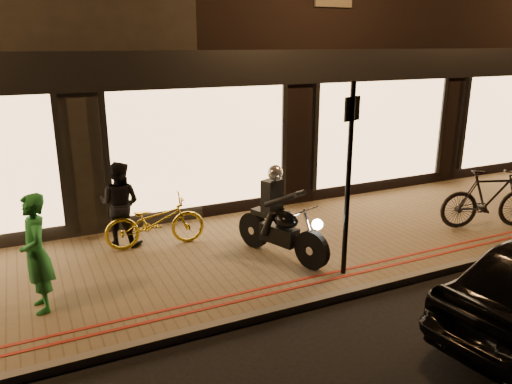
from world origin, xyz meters
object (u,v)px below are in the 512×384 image
(sign_post, at_px, (349,171))
(motorcycle, at_px, (280,222))
(bicycle_gold, at_px, (155,221))
(person_green, at_px, (36,253))

(sign_post, bearing_deg, motorcycle, 121.52)
(bicycle_gold, bearing_deg, person_green, 134.19)
(person_green, bearing_deg, sign_post, 72.65)
(bicycle_gold, relative_size, person_green, 1.07)
(sign_post, bearing_deg, bicycle_gold, 135.42)
(motorcycle, height_order, person_green, person_green)
(person_green, bearing_deg, bicycle_gold, 121.25)
(person_green, bearing_deg, motorcycle, 86.02)
(motorcycle, distance_m, person_green, 3.78)
(motorcycle, relative_size, person_green, 1.13)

